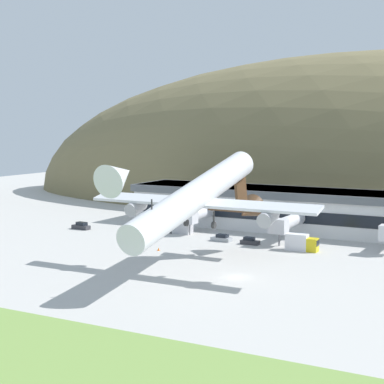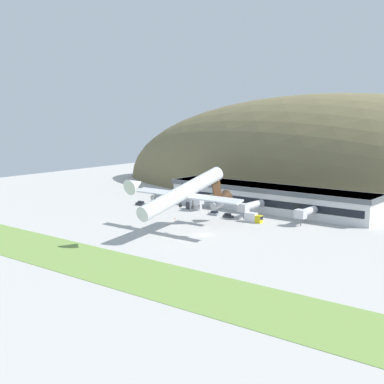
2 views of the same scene
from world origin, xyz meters
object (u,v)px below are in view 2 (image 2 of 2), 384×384
object	(u,v)px
jetway_1	(250,206)
cargo_airplane	(185,193)
jetway_0	(204,199)
service_car_0	(141,203)
service_car_1	(228,216)
service_car_2	(214,213)
jetway_2	(306,212)
traffic_cone_0	(175,218)
terminal_building	(269,197)
box_truck	(194,206)
fuel_truck	(253,218)

from	to	relation	value
jetway_1	cargo_airplane	bearing A→B (deg)	-94.98
jetway_0	service_car_0	world-z (taller)	jetway_0
service_car_1	service_car_2	world-z (taller)	service_car_1
jetway_2	cargo_airplane	xyz separation A→B (m)	(-23.51, -34.14, 8.41)
service_car_0	traffic_cone_0	xyz separation A→B (m)	(28.17, -12.41, -0.41)
jetway_1	cargo_airplane	distance (m)	34.12
jetway_1	service_car_1	world-z (taller)	jetway_1
jetway_2	cargo_airplane	distance (m)	42.30
service_car_0	service_car_2	xyz separation A→B (m)	(34.50, 1.98, -0.09)
service_car_1	traffic_cone_0	world-z (taller)	service_car_1
terminal_building	service_car_2	size ratio (longest dim) A/B	19.72
jetway_2	service_car_2	bearing A→B (deg)	-169.26
jetway_0	box_truck	xyz separation A→B (m)	(-2.92, -2.42, -2.46)
cargo_airplane	jetway_0	bearing A→B (deg)	118.48
service_car_0	box_truck	distance (m)	23.04
jetway_1	service_car_1	size ratio (longest dim) A/B	3.68
jetway_2	service_car_1	world-z (taller)	jetway_2
jetway_1	box_truck	bearing A→B (deg)	-177.44
service_car_0	service_car_1	size ratio (longest dim) A/B	1.22
terminal_building	box_truck	distance (m)	28.52
terminal_building	service_car_0	xyz separation A→B (m)	(-45.42, -22.13, -4.54)
terminal_building	jetway_2	bearing A→B (deg)	-32.52
jetway_0	cargo_airplane	xyz separation A→B (m)	(18.59, -34.28, 8.41)
jetway_0	service_car_2	bearing A→B (deg)	-34.26
jetway_0	service_car_1	world-z (taller)	jetway_0
jetway_2	service_car_2	world-z (taller)	jetway_2
service_car_0	fuel_truck	xyz separation A→B (m)	(52.00, 0.28, 0.81)
service_car_2	box_truck	size ratio (longest dim) A/B	0.68
jetway_2	traffic_cone_0	distance (m)	44.35
jetway_2	terminal_building	bearing A→B (deg)	147.48
service_car_1	box_truck	world-z (taller)	box_truck
cargo_airplane	fuel_truck	world-z (taller)	cargo_airplane
service_car_2	fuel_truck	size ratio (longest dim) A/B	0.68
fuel_truck	traffic_cone_0	bearing A→B (deg)	-151.97
terminal_building	jetway_2	distance (m)	25.95
jetway_0	fuel_truck	xyz separation A→B (m)	(26.83, -8.05, -2.50)
terminal_building	fuel_truck	size ratio (longest dim) A/B	13.35
service_car_1	cargo_airplane	bearing A→B (deg)	-84.14
cargo_airplane	box_truck	bearing A→B (deg)	124.04
jetway_2	service_car_0	bearing A→B (deg)	-173.06
service_car_1	box_truck	size ratio (longest dim) A/B	0.61
terminal_building	traffic_cone_0	world-z (taller)	terminal_building
terminal_building	traffic_cone_0	bearing A→B (deg)	-116.53
fuel_truck	box_truck	distance (m)	30.28
jetway_1	service_car_2	bearing A→B (deg)	-157.54
cargo_airplane	traffic_cone_0	xyz separation A→B (m)	(-15.59, 13.54, -12.12)
service_car_0	traffic_cone_0	world-z (taller)	service_car_0
jetway_2	box_truck	world-z (taller)	jetway_2
terminal_building	box_truck	bearing A→B (deg)	-145.00
traffic_cone_0	service_car_1	bearing A→B (deg)	47.42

